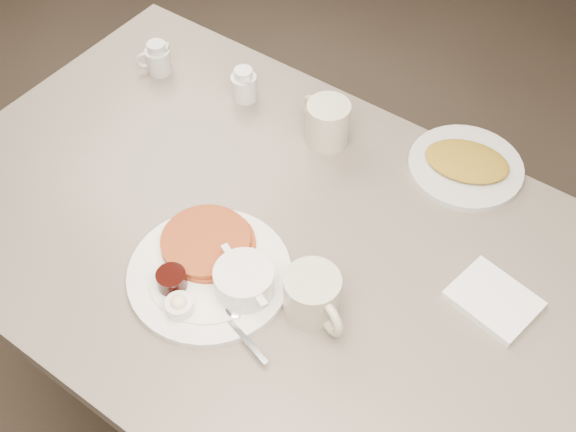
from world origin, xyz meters
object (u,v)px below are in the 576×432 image
Objects in this scene: creamer_left at (158,59)px; hash_plate at (466,165)px; coffee_mug_far at (327,122)px; creamer_right at (244,85)px; diner_table at (283,293)px; main_plate at (215,269)px; coffee_mug_near at (313,295)px.

creamer_left reaches higher than hash_plate.
coffee_mug_far is 0.31m from hash_plate.
hash_plate is (0.52, 0.09, -0.02)m from creamer_right.
diner_table is 3.70× the size of main_plate.
creamer_right reaches higher than diner_table.
hash_plate is (0.07, 0.48, -0.03)m from coffee_mug_near.
hash_plate is at bearing 63.88° from main_plate.
main_plate is at bearing -85.24° from coffee_mug_far.
coffee_mug_near is 0.48m from hash_plate.
diner_table is 0.47m from hash_plate.
hash_plate reaches higher than diner_table.
coffee_mug_far is at bearing -1.18° from creamer_right.
coffee_mug_near is at bearing -40.18° from creamer_right.
coffee_mug_far reaches higher than main_plate.
main_plate is 0.62m from creamer_left.
creamer_right is at bearing -170.12° from hash_plate.
coffee_mug_far is at bearing 120.58° from coffee_mug_near.
main_plate is 0.43m from coffee_mug_far.
main_plate is 4.96× the size of creamer_left.
diner_table is 0.27m from coffee_mug_near.
diner_table is at bearing -72.32° from coffee_mug_far.
creamer_left is 1.02× the size of creamer_right.
hash_plate is (0.75, 0.14, -0.02)m from creamer_left.
coffee_mug_far is 0.23m from creamer_right.
main_plate is 2.60× the size of coffee_mug_near.
coffee_mug_near is at bearing -97.99° from hash_plate.
creamer_left is (-0.46, -0.04, -0.01)m from coffee_mug_far.
diner_table is at bearing -42.63° from creamer_right.
main_plate is at bearing -166.29° from coffee_mug_near.
creamer_right is at bearing 137.37° from diner_table.
coffee_mug_far reaches higher than creamer_right.
main_plate is 0.20m from coffee_mug_near.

